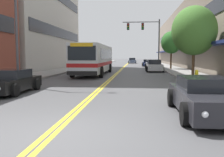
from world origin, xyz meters
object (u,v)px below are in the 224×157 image
(car_charcoal_parked_right_foreground, at_px, (206,97))
(street_tree_right_far, at_px, (171,43))
(street_tree_right_mid, at_px, (194,31))
(car_red_parked_left_near, at_px, (94,65))
(car_white_parked_right_mid, at_px, (152,64))
(street_lamp_left_near, at_px, (22,9))
(car_navy_parked_right_far, at_px, (148,63))
(car_slate_blue_moving_lead, at_px, (132,61))
(traffic_signal_mast, at_px, (147,34))
(city_bus, at_px, (94,58))
(car_black_parked_left_mid, at_px, (9,82))
(fire_hydrant, at_px, (196,76))
(car_silver_parked_right_end, at_px, (154,66))

(car_charcoal_parked_right_foreground, xyz_separation_m, street_tree_right_far, (2.54, 26.62, 3.13))
(street_tree_right_mid, distance_m, street_tree_right_far, 13.06)
(street_tree_right_mid, bearing_deg, car_red_parked_left_near, 124.85)
(car_red_parked_left_near, xyz_separation_m, street_tree_right_mid, (11.27, -16.18, 3.43))
(car_white_parked_right_mid, xyz_separation_m, street_lamp_left_near, (-9.33, -21.74, 4.09))
(car_navy_parked_right_far, relative_size, street_lamp_left_near, 0.58)
(car_red_parked_left_near, bearing_deg, car_slate_blue_moving_lead, 78.64)
(car_charcoal_parked_right_foreground, height_order, car_slate_blue_moving_lead, car_slate_blue_moving_lead)
(traffic_signal_mast, xyz_separation_m, street_lamp_left_near, (-8.46, -20.25, -0.13))
(city_bus, height_order, traffic_signal_mast, traffic_signal_mast)
(car_navy_parked_right_far, distance_m, street_tree_right_far, 12.46)
(car_navy_parked_right_far, height_order, car_slate_blue_moving_lead, car_slate_blue_moving_lead)
(car_charcoal_parked_right_foreground, distance_m, car_navy_parked_right_far, 38.41)
(car_white_parked_right_mid, bearing_deg, car_black_parked_left_mid, -109.80)
(city_bus, bearing_deg, car_slate_blue_moving_lead, 85.22)
(street_tree_right_mid, bearing_deg, city_bus, 157.39)
(city_bus, bearing_deg, street_tree_right_mid, -22.61)
(fire_hydrant, bearing_deg, street_tree_right_far, 87.29)
(car_charcoal_parked_right_foreground, distance_m, traffic_signal_mast, 27.40)
(car_red_parked_left_near, bearing_deg, city_bus, -80.03)
(street_tree_right_far, bearing_deg, car_silver_parked_right_end, -121.04)
(car_red_parked_left_near, distance_m, car_navy_parked_right_far, 12.24)
(car_red_parked_left_near, relative_size, fire_hydrant, 5.36)
(car_navy_parked_right_far, bearing_deg, car_slate_blue_moving_lead, 99.52)
(car_silver_parked_right_end, relative_size, car_slate_blue_moving_lead, 0.98)
(car_black_parked_left_mid, bearing_deg, street_lamp_left_near, 99.97)
(car_black_parked_left_mid, bearing_deg, city_bus, 80.60)
(car_charcoal_parked_right_foreground, distance_m, street_tree_right_far, 26.93)
(traffic_signal_mast, relative_size, fire_hydrant, 8.16)
(city_bus, relative_size, car_charcoal_parked_right_foreground, 2.68)
(city_bus, bearing_deg, traffic_signal_mast, 59.32)
(city_bus, xyz_separation_m, car_navy_parked_right_far, (6.47, 21.06, -1.09))
(car_navy_parked_right_far, relative_size, car_slate_blue_moving_lead, 0.97)
(car_charcoal_parked_right_foreground, bearing_deg, car_slate_blue_moving_lead, 93.17)
(car_white_parked_right_mid, height_order, street_tree_right_mid, street_tree_right_mid)
(street_tree_right_far, height_order, fire_hydrant, street_tree_right_far)
(car_red_parked_left_near, distance_m, fire_hydrant, 23.74)
(car_black_parked_left_mid, xyz_separation_m, car_white_parked_right_mid, (8.84, 24.54, 0.09))
(car_silver_parked_right_end, distance_m, street_lamp_left_near, 18.55)
(city_bus, xyz_separation_m, car_charcoal_parked_right_foreground, (6.49, -17.35, -1.09))
(car_red_parked_left_near, distance_m, street_tree_right_far, 12.04)
(city_bus, height_order, car_charcoal_parked_right_foreground, city_bus)
(street_tree_right_far, bearing_deg, traffic_signal_mast, 172.50)
(city_bus, xyz_separation_m, car_white_parked_right_mid, (6.63, 11.20, -1.02))
(street_lamp_left_near, height_order, street_tree_right_mid, street_lamp_left_near)
(car_charcoal_parked_right_foreground, relative_size, street_tree_right_far, 0.88)
(car_white_parked_right_mid, distance_m, street_tree_right_mid, 15.55)
(car_red_parked_left_near, xyz_separation_m, car_silver_parked_right_end, (8.66, -7.34, 0.10))
(car_charcoal_parked_right_foreground, xyz_separation_m, street_lamp_left_near, (-9.19, 6.80, 4.17))
(street_tree_right_far, xyz_separation_m, fire_hydrant, (-0.86, -18.26, -3.13))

